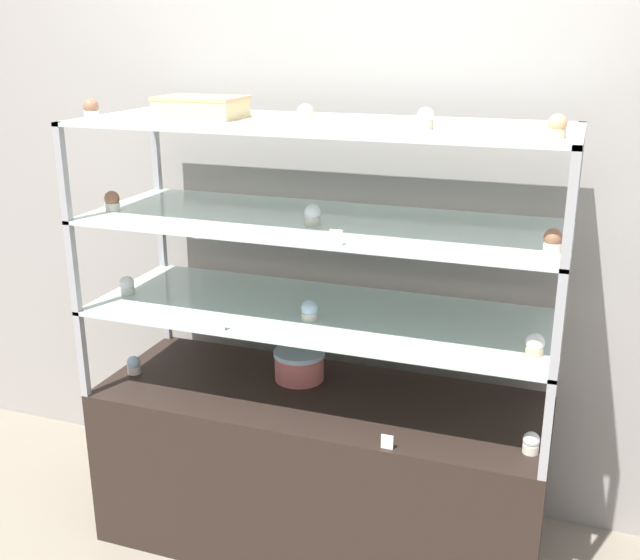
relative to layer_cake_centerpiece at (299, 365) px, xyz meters
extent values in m
plane|color=gray|center=(0.11, -0.09, -0.62)|extent=(20.00, 20.00, 0.00)
cube|color=gray|center=(0.11, 0.33, 0.68)|extent=(8.00, 0.05, 2.60)
cube|color=black|center=(0.11, -0.09, -0.34)|extent=(1.49, 0.55, 0.57)
cube|color=#99999E|center=(-0.62, 0.17, 0.10)|extent=(0.02, 0.02, 0.30)
cube|color=#99999E|center=(0.84, 0.17, 0.10)|extent=(0.02, 0.02, 0.30)
cube|color=#99999E|center=(-0.62, -0.36, 0.10)|extent=(0.02, 0.02, 0.30)
cube|color=#99999E|center=(0.84, -0.36, 0.10)|extent=(0.02, 0.02, 0.30)
cube|color=#B2C6C1|center=(0.11, -0.09, 0.24)|extent=(1.49, 0.55, 0.01)
cube|color=#99999E|center=(-0.62, 0.17, 0.40)|extent=(0.02, 0.02, 0.30)
cube|color=#99999E|center=(0.84, 0.17, 0.40)|extent=(0.02, 0.02, 0.30)
cube|color=#99999E|center=(-0.62, -0.36, 0.40)|extent=(0.02, 0.02, 0.30)
cube|color=#99999E|center=(0.84, -0.36, 0.40)|extent=(0.02, 0.02, 0.30)
cube|color=#B2C6C1|center=(0.11, -0.09, 0.54)|extent=(1.49, 0.55, 0.01)
cube|color=#99999E|center=(-0.62, 0.17, 0.70)|extent=(0.02, 0.02, 0.30)
cube|color=#99999E|center=(0.84, 0.17, 0.70)|extent=(0.02, 0.02, 0.30)
cube|color=#99999E|center=(-0.62, -0.36, 0.70)|extent=(0.02, 0.02, 0.30)
cube|color=#99999E|center=(0.84, -0.36, 0.70)|extent=(0.02, 0.02, 0.30)
cube|color=#B2C6C1|center=(0.11, -0.09, 0.84)|extent=(1.49, 0.55, 0.01)
cylinder|color=#C66660|center=(0.00, 0.00, -0.01)|extent=(0.17, 0.17, 0.09)
cylinder|color=silver|center=(0.00, 0.00, 0.04)|extent=(0.18, 0.18, 0.02)
cube|color=#DBBC84|center=(-0.28, -0.11, 0.87)|extent=(0.26, 0.17, 0.06)
cube|color=#E5996B|center=(-0.28, -0.11, 0.91)|extent=(0.26, 0.18, 0.01)
cylinder|color=beige|center=(-0.57, -0.16, -0.04)|extent=(0.05, 0.05, 0.03)
sphere|color=silver|center=(-0.57, -0.16, -0.01)|extent=(0.05, 0.05, 0.05)
cylinder|color=beige|center=(0.80, -0.23, -0.04)|extent=(0.05, 0.05, 0.03)
sphere|color=white|center=(0.80, -0.23, -0.01)|extent=(0.05, 0.05, 0.05)
cube|color=white|center=(0.41, -0.35, -0.03)|extent=(0.04, 0.00, 0.04)
cylinder|color=white|center=(-0.57, -0.15, 0.26)|extent=(0.05, 0.05, 0.02)
sphere|color=white|center=(-0.57, -0.15, 0.28)|extent=(0.05, 0.05, 0.05)
cylinder|color=beige|center=(0.10, -0.17, 0.26)|extent=(0.05, 0.05, 0.02)
sphere|color=silver|center=(0.10, -0.17, 0.28)|extent=(0.05, 0.05, 0.05)
cylinder|color=#CCB28C|center=(0.79, -0.22, 0.26)|extent=(0.05, 0.05, 0.02)
sphere|color=white|center=(0.79, -0.22, 0.28)|extent=(0.05, 0.05, 0.05)
cube|color=white|center=(-0.12, -0.35, 0.27)|extent=(0.04, 0.00, 0.04)
cylinder|color=beige|center=(-0.57, -0.19, 0.56)|extent=(0.05, 0.05, 0.03)
sphere|color=#8C5B42|center=(-0.57, -0.19, 0.59)|extent=(0.05, 0.05, 0.05)
cylinder|color=beige|center=(0.11, -0.16, 0.56)|extent=(0.05, 0.05, 0.03)
sphere|color=white|center=(0.11, -0.16, 0.59)|extent=(0.05, 0.05, 0.05)
cylinder|color=beige|center=(0.81, -0.22, 0.56)|extent=(0.05, 0.05, 0.03)
sphere|color=#8C5B42|center=(0.81, -0.22, 0.59)|extent=(0.05, 0.05, 0.05)
cube|color=white|center=(0.25, -0.35, 0.57)|extent=(0.04, 0.00, 0.04)
cylinder|color=white|center=(-0.59, -0.23, 0.86)|extent=(0.04, 0.04, 0.02)
sphere|color=#8C5B42|center=(-0.59, -0.23, 0.88)|extent=(0.05, 0.05, 0.05)
cylinder|color=beige|center=(0.10, -0.18, 0.86)|extent=(0.04, 0.04, 0.02)
sphere|color=#F4EAB2|center=(0.10, -0.18, 0.88)|extent=(0.05, 0.05, 0.05)
cylinder|color=#CCB28C|center=(0.44, -0.16, 0.86)|extent=(0.04, 0.04, 0.02)
sphere|color=silver|center=(0.44, -0.16, 0.88)|extent=(0.05, 0.05, 0.05)
cylinder|color=#CCB28C|center=(0.79, -0.23, 0.86)|extent=(0.04, 0.04, 0.02)
sphere|color=#E5996B|center=(0.79, -0.23, 0.88)|extent=(0.05, 0.05, 0.05)
cube|color=white|center=(0.47, -0.35, 0.87)|extent=(0.04, 0.00, 0.04)
camera|label=1|loc=(0.87, -2.21, 1.09)|focal=42.00mm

